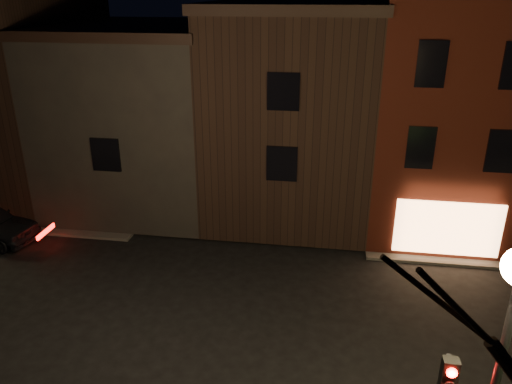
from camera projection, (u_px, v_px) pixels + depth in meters
ground at (215, 326)px, 16.01m from camera, size 120.00×120.00×0.00m
sidewalk_far_left at (15, 132)px, 37.12m from camera, size 30.00×30.00×0.12m
corner_building at (443, 104)px, 21.47m from camera, size 6.50×8.50×10.50m
row_building_a at (294, 107)px, 23.55m from camera, size 7.30×10.30×9.40m
row_building_b at (148, 112)px, 24.77m from camera, size 7.80×10.30×8.40m
row_building_c at (11, 92)px, 25.52m from camera, size 7.30×10.30×9.90m
street_lamp_near at (508, 330)px, 7.67m from camera, size 0.60×0.60×6.48m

